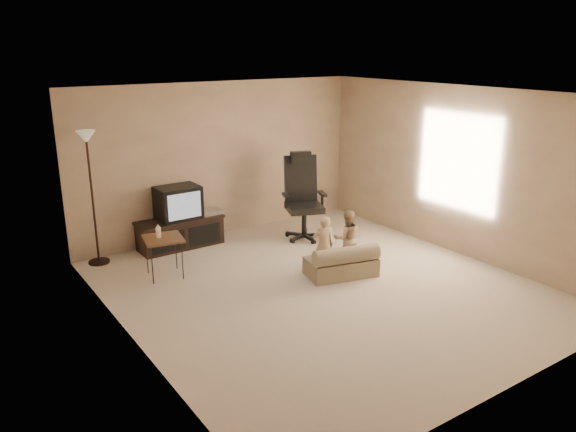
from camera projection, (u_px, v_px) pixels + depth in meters
The scene contains 9 objects.
floor at pixel (322, 288), 7.34m from camera, with size 5.50×5.50×0.00m, color beige.
room_shell at pixel (324, 175), 6.89m from camera, with size 5.50×5.50×5.50m.
tv_stand at pixel (180, 222), 8.72m from camera, with size 1.37×0.52×0.97m.
office_chair at pixel (303, 208), 9.13m from camera, with size 0.84×0.86×1.40m.
side_table at pixel (163, 239), 7.56m from camera, with size 0.59×0.59×0.76m.
floor_lamp at pixel (89, 168), 7.77m from camera, with size 0.30×0.30×1.93m.
child_sofa at pixel (342, 263), 7.67m from camera, with size 1.04×0.74×0.46m.
toddler_left at pixel (323, 246), 7.64m from camera, with size 0.31×0.23×0.86m, color tan.
toddler_right at pixel (347, 238), 7.96m from camera, with size 0.40×0.22×0.83m, color tan.
Camera 1 is at (-4.16, -5.32, 3.06)m, focal length 35.00 mm.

